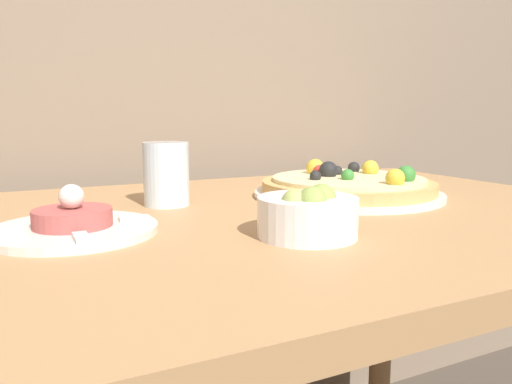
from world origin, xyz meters
name	(u,v)px	position (x,y,z in m)	size (l,w,h in m)	color
dining_table	(269,274)	(0.00, 0.41, 0.64)	(1.20, 0.81, 0.74)	#AD7F51
pizza_plate	(348,187)	(0.20, 0.47, 0.76)	(0.35, 0.35, 0.07)	silver
tartare_plate	(73,225)	(-0.29, 0.39, 0.75)	(0.21, 0.21, 0.06)	silver
small_bowl	(308,215)	(-0.03, 0.24, 0.77)	(0.13, 0.13, 0.07)	white
drinking_glass	(166,174)	(-0.13, 0.53, 0.80)	(0.08, 0.08, 0.11)	silver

